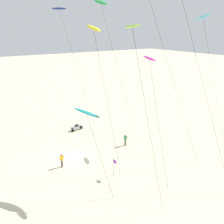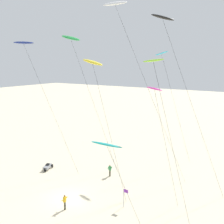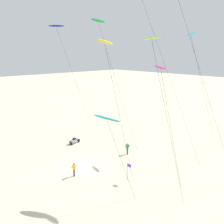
{
  "view_description": "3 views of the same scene",
  "coord_description": "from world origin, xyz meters",
  "px_view_note": "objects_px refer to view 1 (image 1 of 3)",
  "views": [
    {
      "loc": [
        26.94,
        -12.17,
        15.44
      ],
      "look_at": [
        -0.11,
        6.14,
        4.91
      ],
      "focal_mm": 42.03,
      "sensor_mm": 36.0,
      "label": 1
    },
    {
      "loc": [
        19.33,
        -20.68,
        15.33
      ],
      "look_at": [
        -0.63,
        10.43,
        8.44
      ],
      "focal_mm": 42.24,
      "sensor_mm": 36.0,
      "label": 2
    },
    {
      "loc": [
        25.54,
        -18.23,
        14.37
      ],
      "look_at": [
        -2.72,
        7.96,
        5.56
      ],
      "focal_mm": 42.82,
      "sensor_mm": 36.0,
      "label": 3
    }
  ],
  "objects_px": {
    "kite_yellow": "(94,29)",
    "kite_magenta": "(150,61)",
    "kite_teal": "(87,113)",
    "kite_lime": "(133,30)",
    "kite_cyan": "(203,20)",
    "kite_flyer_middle": "(125,140)",
    "kite_green": "(101,3)",
    "marker_flag": "(114,165)",
    "kite_navy": "(59,9)",
    "kite_flyer_nearest": "(62,160)",
    "beach_buggy": "(76,127)"
  },
  "relations": [
    {
      "from": "kite_green",
      "to": "kite_flyer_nearest",
      "type": "xyz_separation_m",
      "value": [
        7.52,
        -10.26,
        -17.8
      ]
    },
    {
      "from": "kite_navy",
      "to": "kite_yellow",
      "type": "bearing_deg",
      "value": -8.88
    },
    {
      "from": "kite_navy",
      "to": "kite_teal",
      "type": "bearing_deg",
      "value": -17.15
    },
    {
      "from": "kite_lime",
      "to": "marker_flag",
      "type": "xyz_separation_m",
      "value": [
        -3.07,
        0.31,
        -13.76
      ]
    },
    {
      "from": "marker_flag",
      "to": "kite_yellow",
      "type": "bearing_deg",
      "value": 175.65
    },
    {
      "from": "kite_cyan",
      "to": "marker_flag",
      "type": "relative_size",
      "value": 8.18
    },
    {
      "from": "kite_navy",
      "to": "marker_flag",
      "type": "relative_size",
      "value": 8.75
    },
    {
      "from": "kite_green",
      "to": "kite_flyer_middle",
      "type": "distance_m",
      "value": 19.13
    },
    {
      "from": "kite_lime",
      "to": "kite_navy",
      "type": "xyz_separation_m",
      "value": [
        -20.86,
        2.74,
        2.73
      ]
    },
    {
      "from": "kite_teal",
      "to": "kite_magenta",
      "type": "bearing_deg",
      "value": 68.56
    },
    {
      "from": "kite_green",
      "to": "kite_cyan",
      "type": "bearing_deg",
      "value": 44.48
    },
    {
      "from": "kite_cyan",
      "to": "kite_flyer_middle",
      "type": "relative_size",
      "value": 10.29
    },
    {
      "from": "kite_navy",
      "to": "kite_flyer_middle",
      "type": "height_order",
      "value": "kite_navy"
    },
    {
      "from": "kite_lime",
      "to": "kite_navy",
      "type": "relative_size",
      "value": 0.86
    },
    {
      "from": "kite_teal",
      "to": "kite_green",
      "type": "bearing_deg",
      "value": 142.7
    },
    {
      "from": "kite_lime",
      "to": "kite_flyer_middle",
      "type": "distance_m",
      "value": 17.88
    },
    {
      "from": "kite_teal",
      "to": "kite_navy",
      "type": "bearing_deg",
      "value": 162.85
    },
    {
      "from": "kite_lime",
      "to": "kite_yellow",
      "type": "relative_size",
      "value": 0.99
    },
    {
      "from": "kite_lime",
      "to": "kite_yellow",
      "type": "height_order",
      "value": "kite_yellow"
    },
    {
      "from": "kite_teal",
      "to": "kite_green",
      "type": "height_order",
      "value": "kite_green"
    },
    {
      "from": "kite_green",
      "to": "kite_flyer_middle",
      "type": "xyz_separation_m",
      "value": [
        6.98,
        -0.68,
        -17.8
      ]
    },
    {
      "from": "kite_flyer_nearest",
      "to": "kite_flyer_middle",
      "type": "xyz_separation_m",
      "value": [
        -0.55,
        9.58,
        0.0
      ]
    },
    {
      "from": "kite_magenta",
      "to": "kite_flyer_nearest",
      "type": "distance_m",
      "value": 15.05
    },
    {
      "from": "kite_flyer_nearest",
      "to": "beach_buggy",
      "type": "distance_m",
      "value": 11.65
    },
    {
      "from": "kite_cyan",
      "to": "kite_green",
      "type": "relative_size",
      "value": 0.88
    },
    {
      "from": "kite_cyan",
      "to": "kite_flyer_nearest",
      "type": "height_order",
      "value": "kite_cyan"
    },
    {
      "from": "kite_yellow",
      "to": "kite_flyer_middle",
      "type": "relative_size",
      "value": 9.51
    },
    {
      "from": "kite_lime",
      "to": "kite_yellow",
      "type": "distance_m",
      "value": 7.37
    },
    {
      "from": "kite_green",
      "to": "kite_magenta",
      "type": "bearing_deg",
      "value": -14.37
    },
    {
      "from": "kite_yellow",
      "to": "kite_flyer_nearest",
      "type": "relative_size",
      "value": 9.51
    },
    {
      "from": "kite_navy",
      "to": "marker_flag",
      "type": "distance_m",
      "value": 24.38
    },
    {
      "from": "kite_navy",
      "to": "kite_yellow",
      "type": "distance_m",
      "value": 13.94
    },
    {
      "from": "kite_navy",
      "to": "kite_flyer_nearest",
      "type": "xyz_separation_m",
      "value": [
        12.65,
        -6.25,
        -17.09
      ]
    },
    {
      "from": "kite_magenta",
      "to": "kite_flyer_nearest",
      "type": "height_order",
      "value": "kite_magenta"
    },
    {
      "from": "kite_yellow",
      "to": "kite_flyer_nearest",
      "type": "distance_m",
      "value": 15.01
    },
    {
      "from": "kite_yellow",
      "to": "marker_flag",
      "type": "height_order",
      "value": "kite_yellow"
    },
    {
      "from": "kite_yellow",
      "to": "kite_magenta",
      "type": "distance_m",
      "value": 7.22
    },
    {
      "from": "kite_green",
      "to": "kite_flyer_nearest",
      "type": "height_order",
      "value": "kite_green"
    },
    {
      "from": "kite_green",
      "to": "kite_yellow",
      "type": "bearing_deg",
      "value": -36.17
    },
    {
      "from": "kite_flyer_middle",
      "to": "marker_flag",
      "type": "relative_size",
      "value": 0.8
    },
    {
      "from": "marker_flag",
      "to": "kite_flyer_nearest",
      "type": "bearing_deg",
      "value": -143.42
    },
    {
      "from": "kite_magenta",
      "to": "kite_flyer_middle",
      "type": "height_order",
      "value": "kite_magenta"
    },
    {
      "from": "kite_green",
      "to": "kite_teal",
      "type": "bearing_deg",
      "value": -37.3
    },
    {
      "from": "kite_lime",
      "to": "kite_cyan",
      "type": "height_order",
      "value": "kite_cyan"
    },
    {
      "from": "kite_cyan",
      "to": "kite_flyer_middle",
      "type": "xyz_separation_m",
      "value": [
        -2.86,
        -10.34,
        -15.48
      ]
    },
    {
      "from": "kite_flyer_middle",
      "to": "kite_lime",
      "type": "bearing_deg",
      "value": -34.78
    },
    {
      "from": "kite_cyan",
      "to": "kite_navy",
      "type": "relative_size",
      "value": 0.94
    },
    {
      "from": "kite_lime",
      "to": "kite_flyer_middle",
      "type": "xyz_separation_m",
      "value": [
        -8.75,
        6.08,
        -14.36
      ]
    },
    {
      "from": "kite_teal",
      "to": "marker_flag",
      "type": "xyz_separation_m",
      "value": [
        0.3,
        2.96,
        -6.26
      ]
    },
    {
      "from": "kite_navy",
      "to": "kite_green",
      "type": "bearing_deg",
      "value": 38.07
    }
  ]
}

